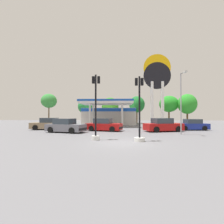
% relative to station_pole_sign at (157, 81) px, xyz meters
% --- Properties ---
extents(ground_plane, '(90.00, 90.00, 0.00)m').
position_rel_station_pole_sign_xyz_m(ground_plane, '(-5.82, -14.99, -7.56)').
color(ground_plane, slate).
rests_on(ground_plane, ground).
extents(gas_station, '(10.43, 11.89, 4.43)m').
position_rel_station_pole_sign_xyz_m(gas_station, '(-8.27, 5.89, -5.57)').
color(gas_station, beige).
rests_on(gas_station, ground).
extents(station_pole_sign, '(4.37, 0.56, 11.87)m').
position_rel_station_pole_sign_xyz_m(station_pole_sign, '(0.00, 0.00, 0.00)').
color(station_pole_sign, white).
rests_on(station_pole_sign, ground).
extents(car_0, '(4.85, 3.05, 1.62)m').
position_rel_station_pole_sign_xyz_m(car_0, '(-0.82, -6.84, -6.82)').
color(car_0, black).
rests_on(car_0, ground).
extents(car_1, '(4.61, 2.40, 1.59)m').
position_rel_station_pole_sign_xyz_m(car_1, '(-15.75, -5.07, -6.84)').
color(car_1, black).
rests_on(car_1, ground).
extents(car_2, '(4.16, 2.08, 1.45)m').
position_rel_station_pole_sign_xyz_m(car_2, '(3.39, -4.85, -6.90)').
color(car_2, black).
rests_on(car_2, ground).
extents(car_3, '(4.64, 2.85, 1.55)m').
position_rel_station_pole_sign_xyz_m(car_3, '(-8.00, -6.50, -6.85)').
color(car_3, black).
rests_on(car_3, ground).
extents(car_4, '(4.76, 2.99, 1.59)m').
position_rel_station_pole_sign_xyz_m(car_4, '(-12.21, -8.46, -6.84)').
color(car_4, black).
rests_on(car_4, ground).
extents(traffic_signal_0, '(0.65, 0.68, 5.26)m').
position_rel_station_pole_sign_xyz_m(traffic_signal_0, '(-7.91, -13.77, -5.49)').
color(traffic_signal_0, silver).
rests_on(traffic_signal_0, ground).
extents(traffic_signal_1, '(0.80, 0.80, 4.97)m').
position_rel_station_pole_sign_xyz_m(traffic_signal_1, '(-4.47, -14.27, -5.87)').
color(traffic_signal_1, silver).
rests_on(traffic_signal_1, ground).
extents(tree_0, '(3.48, 3.48, 6.77)m').
position_rel_station_pole_sign_xyz_m(tree_0, '(-22.38, 9.77, -2.41)').
color(tree_0, brown).
rests_on(tree_0, ground).
extents(tree_1, '(3.70, 3.70, 5.73)m').
position_rel_station_pole_sign_xyz_m(tree_1, '(-14.13, 11.24, -3.62)').
color(tree_1, brown).
rests_on(tree_1, ground).
extents(tree_2, '(3.97, 3.97, 6.02)m').
position_rel_station_pole_sign_xyz_m(tree_2, '(-8.43, 11.60, -3.67)').
color(tree_2, brown).
rests_on(tree_2, ground).
extents(tree_3, '(3.51, 3.51, 6.19)m').
position_rel_station_pole_sign_xyz_m(tree_3, '(-2.25, 10.56, -3.24)').
color(tree_3, brown).
rests_on(tree_3, ground).
extents(tree_4, '(4.38, 4.38, 6.35)m').
position_rel_station_pole_sign_xyz_m(tree_4, '(5.20, 11.57, -3.09)').
color(tree_4, brown).
rests_on(tree_4, ground).
extents(tree_5, '(4.06, 4.06, 6.54)m').
position_rel_station_pole_sign_xyz_m(tree_5, '(8.72, 10.00, -3.21)').
color(tree_5, brown).
rests_on(tree_5, ground).
extents(corner_streetlamp, '(0.24, 1.48, 6.30)m').
position_rel_station_pole_sign_xyz_m(corner_streetlamp, '(0.26, -10.00, -3.72)').
color(corner_streetlamp, gray).
rests_on(corner_streetlamp, ground).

